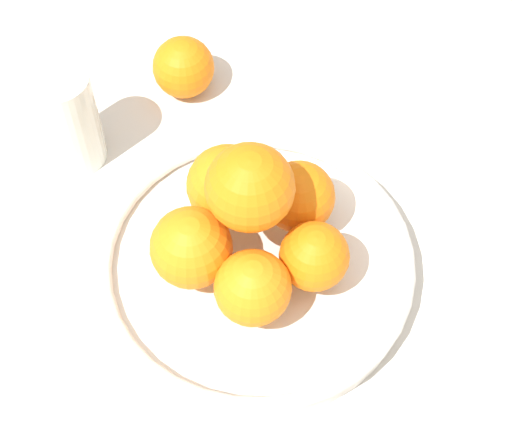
{
  "coord_description": "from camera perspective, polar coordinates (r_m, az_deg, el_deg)",
  "views": [
    {
      "loc": [
        -0.19,
        -0.38,
        0.76
      ],
      "look_at": [
        0.0,
        0.0,
        0.11
      ],
      "focal_mm": 60.0,
      "sensor_mm": 36.0,
      "label": 1
    }
  ],
  "objects": [
    {
      "name": "drinking_glass",
      "position": [
        0.92,
        -12.44,
        6.39
      ],
      "size": [
        0.07,
        0.07,
        0.13
      ],
      "primitive_type": "cylinder",
      "color": "silver",
      "rests_on": "ground_plane"
    },
    {
      "name": "ground_plane",
      "position": [
        0.87,
        0.0,
        -3.86
      ],
      "size": [
        4.0,
        4.0,
        0.0
      ],
      "primitive_type": "plane",
      "color": "beige"
    },
    {
      "name": "orange_pile",
      "position": [
        0.8,
        -0.52,
        -0.34
      ],
      "size": [
        0.19,
        0.19,
        0.14
      ],
      "color": "orange",
      "rests_on": "fruit_bowl"
    },
    {
      "name": "fruit_bowl",
      "position": [
        0.85,
        0.0,
        -3.26
      ],
      "size": [
        0.31,
        0.31,
        0.04
      ],
      "color": "silver",
      "rests_on": "ground_plane"
    },
    {
      "name": "stray_orange",
      "position": [
        0.99,
        -4.86,
        9.89
      ],
      "size": [
        0.07,
        0.07,
        0.07
      ],
      "primitive_type": "sphere",
      "color": "orange",
      "rests_on": "ground_plane"
    }
  ]
}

